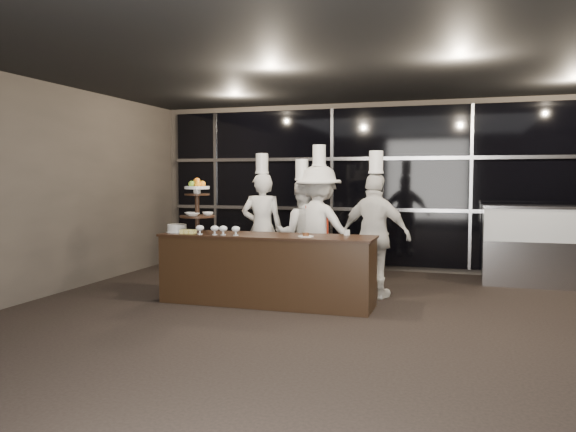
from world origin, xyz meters
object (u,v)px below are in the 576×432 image
(buffet_counter, at_px, (267,269))
(display_stand, at_px, (197,202))
(chef_a, at_px, (262,228))
(chef_b, at_px, (302,234))
(layer_cake, at_px, (177,228))
(chef_d, at_px, (375,234))
(chef_c, at_px, (319,228))
(display_case, at_px, (535,241))

(buffet_counter, height_order, display_stand, display_stand)
(chef_a, relative_size, chef_b, 1.05)
(display_stand, height_order, chef_a, chef_a)
(buffet_counter, bearing_deg, display_stand, -179.99)
(layer_cake, height_order, chef_b, chef_b)
(chef_a, distance_m, chef_b, 0.69)
(chef_b, distance_m, chef_d, 1.17)
(chef_a, height_order, chef_c, chef_c)
(layer_cake, xyz_separation_m, chef_c, (1.73, 1.08, -0.04))
(layer_cake, distance_m, chef_c, 2.04)
(chef_a, height_order, chef_b, chef_a)
(buffet_counter, xyz_separation_m, chef_c, (0.45, 1.03, 0.46))
(buffet_counter, xyz_separation_m, display_stand, (-1.00, -0.00, 0.87))
(display_stand, distance_m, chef_d, 2.49)
(display_stand, distance_m, layer_cake, 0.47)
(display_case, xyz_separation_m, chef_b, (-3.36, -1.34, 0.15))
(buffet_counter, bearing_deg, layer_cake, -177.77)
(buffet_counter, bearing_deg, chef_d, 31.69)
(display_stand, height_order, chef_c, chef_c)
(display_stand, bearing_deg, layer_cake, -170.07)
(chef_a, xyz_separation_m, chef_b, (0.68, -0.14, -0.06))
(chef_b, height_order, chef_d, chef_d)
(chef_c, xyz_separation_m, chef_d, (0.86, -0.23, -0.05))
(display_case, height_order, chef_d, chef_d)
(layer_cake, distance_m, chef_d, 2.73)
(buffet_counter, distance_m, chef_a, 1.40)
(chef_c, relative_size, chef_d, 1.05)
(display_stand, relative_size, chef_d, 0.37)
(chef_c, bearing_deg, chef_b, 168.25)
(display_case, xyz_separation_m, chef_c, (-3.08, -1.40, 0.24))
(buffet_counter, distance_m, display_stand, 1.33)
(display_stand, height_order, chef_d, chef_d)
(chef_c, bearing_deg, display_stand, -144.46)
(display_stand, distance_m, chef_a, 1.40)
(buffet_counter, relative_size, chef_b, 1.47)
(chef_b, height_order, chef_c, chef_c)
(display_stand, bearing_deg, chef_b, 42.96)
(display_case, distance_m, chef_c, 3.40)
(display_case, bearing_deg, chef_a, -163.42)
(chef_a, bearing_deg, chef_b, -11.59)
(layer_cake, relative_size, chef_c, 0.14)
(chef_a, relative_size, chef_d, 1.00)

